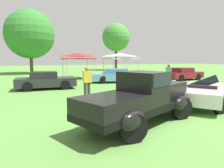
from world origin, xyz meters
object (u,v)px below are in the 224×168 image
object	(u,v)px
feature_pickup_truck	(141,97)
show_car_burgundy	(183,74)
spectator_between_cars	(169,74)
neighbor_convertible	(203,92)
canopy_tent_left_field	(78,56)
show_car_skyblue	(117,76)
spectator_near_truck	(87,81)
canopy_tent_center_field	(120,56)
show_car_charcoal	(46,81)

from	to	relation	value
feature_pickup_truck	show_car_burgundy	size ratio (longest dim) A/B	1.16
show_car_burgundy	spectator_between_cars	xyz separation A→B (m)	(-4.08, -2.94, 0.31)
neighbor_convertible	canopy_tent_left_field	xyz separation A→B (m)	(-2.86, 13.80, 1.84)
show_car_skyblue	spectator_between_cars	size ratio (longest dim) A/B	2.78
spectator_near_truck	canopy_tent_left_field	distance (m)	10.74
show_car_skyblue	canopy_tent_left_field	xyz separation A→B (m)	(-2.51, 4.48, 1.82)
show_car_skyblue	neighbor_convertible	bearing A→B (deg)	-87.85
spectator_between_cars	neighbor_convertible	bearing A→B (deg)	-113.42
neighbor_convertible	canopy_tent_center_field	bearing A→B (deg)	82.52
feature_pickup_truck	canopy_tent_left_field	world-z (taller)	canopy_tent_left_field
neighbor_convertible	spectator_near_truck	world-z (taller)	spectator_near_truck
spectator_near_truck	canopy_tent_left_field	world-z (taller)	canopy_tent_left_field
canopy_tent_center_field	show_car_skyblue	bearing A→B (deg)	-117.93
spectator_near_truck	spectator_between_cars	xyz separation A→B (m)	(7.15, 2.49, 0.00)
neighbor_convertible	spectator_near_truck	bearing A→B (deg)	144.41
show_car_skyblue	feature_pickup_truck	bearing A→B (deg)	-109.15
spectator_near_truck	spectator_between_cars	world-z (taller)	same
spectator_between_cars	canopy_tent_center_field	world-z (taller)	canopy_tent_center_field
show_car_charcoal	canopy_tent_center_field	distance (m)	10.16
neighbor_convertible	show_car_burgundy	bearing A→B (deg)	52.97
show_car_skyblue	show_car_burgundy	world-z (taller)	same
neighbor_convertible	canopy_tent_left_field	bearing A→B (deg)	101.72
feature_pickup_truck	spectator_between_cars	world-z (taller)	feature_pickup_truck
canopy_tent_left_field	show_car_burgundy	bearing A→B (deg)	-28.16
show_car_skyblue	canopy_tent_center_field	xyz separation A→B (m)	(2.09, 3.94, 1.82)
show_car_burgundy	spectator_between_cars	world-z (taller)	spectator_between_cars
show_car_burgundy	canopy_tent_left_field	xyz separation A→B (m)	(-9.46, 5.06, 1.82)
show_car_burgundy	spectator_near_truck	distance (m)	12.47
show_car_charcoal	show_car_skyblue	distance (m)	6.37
neighbor_convertible	spectator_between_cars	xyz separation A→B (m)	(2.51, 5.80, 0.33)
canopy_tent_left_field	neighbor_convertible	bearing A→B (deg)	-78.28
spectator_near_truck	neighbor_convertible	bearing A→B (deg)	-35.59
show_car_burgundy	feature_pickup_truck	bearing A→B (deg)	-136.56
show_car_charcoal	show_car_skyblue	xyz separation A→B (m)	(6.13, 1.74, 0.00)
feature_pickup_truck	canopy_tent_center_field	size ratio (longest dim) A/B	1.47
show_car_charcoal	canopy_tent_left_field	bearing A→B (deg)	59.83
feature_pickup_truck	neighbor_convertible	xyz separation A→B (m)	(4.05, 1.34, -0.29)
neighbor_convertible	spectator_near_truck	size ratio (longest dim) A/B	2.60
show_car_burgundy	show_car_skyblue	bearing A→B (deg)	175.18
spectator_between_cars	canopy_tent_left_field	xyz separation A→B (m)	(-5.38, 8.00, 1.51)
neighbor_convertible	show_car_skyblue	world-z (taller)	neighbor_convertible
feature_pickup_truck	spectator_near_truck	bearing A→B (deg)	97.12
neighbor_convertible	feature_pickup_truck	bearing A→B (deg)	-161.68
show_car_skyblue	canopy_tent_center_field	distance (m)	4.82
spectator_near_truck	show_car_skyblue	bearing A→B (deg)	54.49
spectator_near_truck	canopy_tent_left_field	xyz separation A→B (m)	(1.77, 10.48, 1.51)
spectator_near_truck	show_car_burgundy	bearing A→B (deg)	25.77
spectator_near_truck	canopy_tent_center_field	distance (m)	11.91
show_car_skyblue	show_car_burgundy	size ratio (longest dim) A/B	1.14
feature_pickup_truck	spectator_near_truck	distance (m)	4.70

